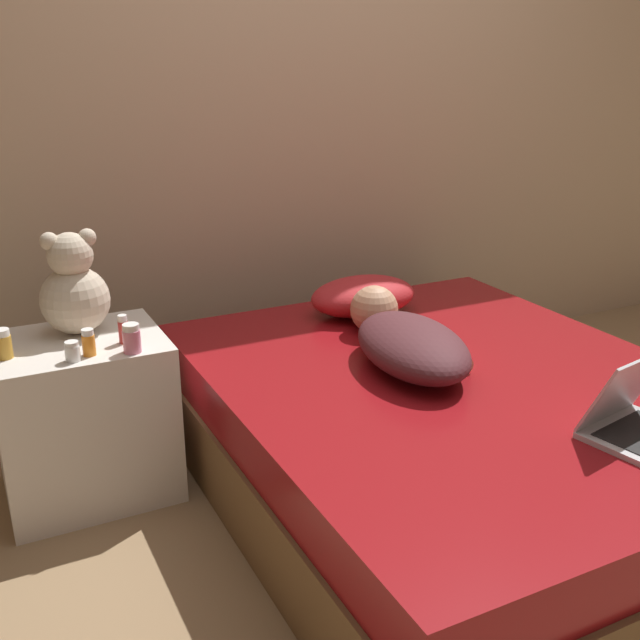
% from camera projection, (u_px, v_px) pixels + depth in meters
% --- Properties ---
extents(ground_plane, '(12.00, 12.00, 0.00)m').
position_uv_depth(ground_plane, '(449.00, 494.00, 2.57)').
color(ground_plane, '#937551').
extents(wall_back, '(8.00, 0.06, 2.60)m').
position_uv_depth(wall_back, '(297.00, 85.00, 3.15)').
color(wall_back, tan).
rests_on(wall_back, ground_plane).
extents(bed, '(1.51, 1.86, 0.44)m').
position_uv_depth(bed, '(453.00, 437.00, 2.49)').
color(bed, brown).
rests_on(bed, ground_plane).
extents(nightstand, '(0.55, 0.45, 0.55)m').
position_uv_depth(nightstand, '(85.00, 417.00, 2.50)').
color(nightstand, silver).
rests_on(nightstand, ground_plane).
extents(pillow, '(0.44, 0.30, 0.15)m').
position_uv_depth(pillow, '(363.00, 296.00, 2.97)').
color(pillow, red).
rests_on(pillow, bed).
extents(person_lying, '(0.41, 0.74, 0.18)m').
position_uv_depth(person_lying, '(406.00, 340.00, 2.51)').
color(person_lying, '#4C2328').
rests_on(person_lying, bed).
extents(laptop, '(0.33, 0.29, 0.24)m').
position_uv_depth(laptop, '(636.00, 418.00, 2.02)').
color(laptop, silver).
rests_on(laptop, bed).
extents(teddy_bear, '(0.22, 0.22, 0.34)m').
position_uv_depth(teddy_bear, '(74.00, 289.00, 2.43)').
color(teddy_bear, beige).
rests_on(teddy_bear, nightstand).
extents(bottle_orange, '(0.04, 0.04, 0.08)m').
position_uv_depth(bottle_orange, '(89.00, 343.00, 2.28)').
color(bottle_orange, orange).
rests_on(bottle_orange, nightstand).
extents(bottle_red, '(0.03, 0.03, 0.09)m').
position_uv_depth(bottle_red, '(123.00, 329.00, 2.38)').
color(bottle_red, '#B72D2D').
rests_on(bottle_red, nightstand).
extents(bottle_white, '(0.04, 0.04, 0.06)m').
position_uv_depth(bottle_white, '(72.00, 352.00, 2.24)').
color(bottle_white, white).
rests_on(bottle_white, nightstand).
extents(bottle_pink, '(0.06, 0.06, 0.09)m').
position_uv_depth(bottle_pink, '(132.00, 339.00, 2.30)').
color(bottle_pink, pink).
rests_on(bottle_pink, nightstand).
extents(bottle_amber, '(0.05, 0.05, 0.09)m').
position_uv_depth(bottle_amber, '(3.00, 344.00, 2.26)').
color(bottle_amber, gold).
rests_on(bottle_amber, nightstand).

